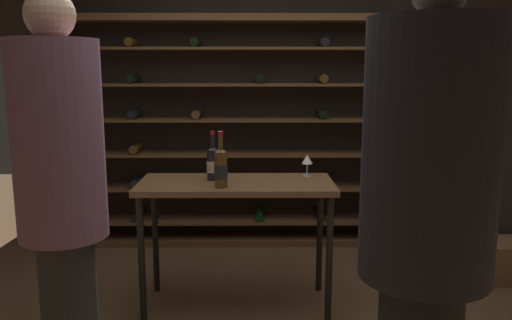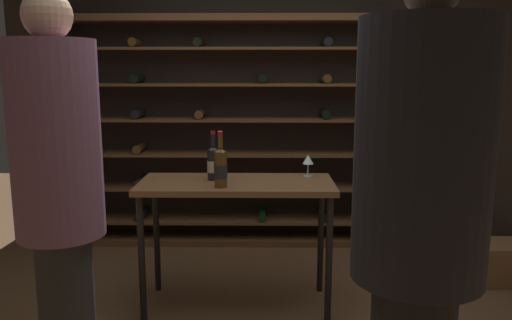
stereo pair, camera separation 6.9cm
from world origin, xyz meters
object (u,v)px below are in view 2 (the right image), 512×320
Objects in this scene: wine_rack at (231,134)px; wine_bottle_amber_reserve at (213,163)px; tasting_table at (237,196)px; person_bystander_red_print at (59,184)px; wine_crate at (498,262)px; wine_glass_stemmed_left at (308,160)px; person_guest_plum_blouse at (419,216)px; wine_bottle_green_slim at (221,167)px.

wine_bottle_amber_reserve is at bearing -91.81° from wine_rack.
tasting_table is 0.66× the size of person_bystander_red_print.
wine_rack is 6.44× the size of wine_crate.
wine_glass_stemmed_left is at bearing 19.62° from tasting_table.
person_guest_plum_blouse is 5.54× the size of wine_bottle_green_slim.
wine_glass_stemmed_left is (0.49, 0.18, 0.21)m from tasting_table.
tasting_table is 1.75m from person_guest_plum_blouse.
wine_crate is 1.33× the size of wine_bottle_green_slim.
wine_bottle_amber_reserve is 2.18× the size of wine_glass_stemmed_left.
wine_rack is at bearing 88.19° from wine_bottle_amber_reserve.
wine_bottle_amber_reserve is at bearing -105.33° from person_guest_plum_blouse.
person_guest_plum_blouse is 1.01× the size of person_bystander_red_print.
tasting_table is 3.62× the size of wine_bottle_green_slim.
person_bystander_red_print is 5.49× the size of wine_bottle_green_slim.
wine_glass_stemmed_left is (-0.25, 1.73, -0.11)m from person_guest_plum_blouse.
wine_bottle_green_slim is 0.23m from wine_bottle_amber_reserve.
wine_crate is (2.00, 0.43, -0.63)m from tasting_table.
wine_bottle_amber_reserve is (0.62, 1.08, -0.10)m from person_bystander_red_print.
person_bystander_red_print is at bearing -105.82° from wine_rack.
wine_rack reaches higher than wine_bottle_amber_reserve.
wine_bottle_green_slim reaches higher than wine_glass_stemmed_left.
wine_bottle_amber_reserve is at bearing 161.26° from tasting_table.
wine_rack is 2.46m from wine_crate.
tasting_table is (0.12, -1.32, -0.26)m from wine_rack.
wine_bottle_green_slim is at bearing -118.52° from tasting_table.
person_guest_plum_blouse reaches higher than wine_bottle_green_slim.
person_bystander_red_print is at bearing -127.45° from tasting_table.
wine_glass_stemmed_left is (0.61, -1.14, -0.04)m from wine_rack.
tasting_table is at bearing -18.74° from wine_bottle_amber_reserve.
wine_glass_stemmed_left is (0.65, 0.12, -0.01)m from wine_bottle_amber_reserve.
person_guest_plum_blouse is (0.75, -1.55, 0.32)m from tasting_table.
wine_crate is at bearing 16.06° from wine_bottle_green_slim.
person_bystander_red_print is 1.75m from wine_glass_stemmed_left.
person_bystander_red_print is 5.90× the size of wine_bottle_amber_reserve.
wine_glass_stemmed_left is at bearing 30.45° from wine_bottle_green_slim.
tasting_table is 0.28m from wine_bottle_amber_reserve.
wine_bottle_amber_reserve is (-0.16, 0.05, 0.22)m from tasting_table.
wine_bottle_green_slim is (0.69, 0.85, -0.08)m from person_bystander_red_print.
wine_crate is at bearing -166.91° from person_guest_plum_blouse.
wine_rack is at bearing 165.27° from person_bystander_red_print.
person_bystander_red_print reaches higher than wine_bottle_green_slim.
person_guest_plum_blouse is 2.54m from wine_crate.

